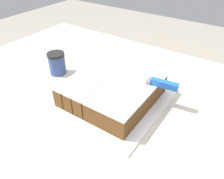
% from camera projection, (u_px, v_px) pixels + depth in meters
% --- Properties ---
extents(countertop, '(1.40, 1.10, 0.92)m').
position_uv_depth(countertop, '(97.00, 170.00, 1.09)').
color(countertop, beige).
rests_on(countertop, ground_plane).
extents(cake_board, '(0.37, 0.39, 0.01)m').
position_uv_depth(cake_board, '(112.00, 98.00, 0.81)').
color(cake_board, white).
rests_on(cake_board, countertop).
extents(cake, '(0.29, 0.31, 0.08)m').
position_uv_depth(cake, '(113.00, 89.00, 0.79)').
color(cake, brown).
rests_on(cake, cake_board).
extents(knife, '(0.32, 0.06, 0.02)m').
position_uv_depth(knife, '(150.00, 81.00, 0.75)').
color(knife, silver).
rests_on(knife, cake).
extents(coffee_cup, '(0.07, 0.07, 0.10)m').
position_uv_depth(coffee_cup, '(57.00, 63.00, 0.94)').
color(coffee_cup, '#334C8C').
rests_on(coffee_cup, countertop).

